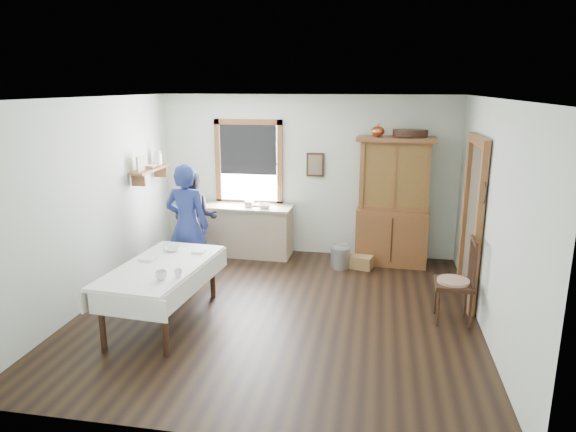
{
  "coord_description": "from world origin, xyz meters",
  "views": [
    {
      "loc": [
        1.21,
        -6.02,
        2.84
      ],
      "look_at": [
        0.07,
        0.3,
        1.2
      ],
      "focal_mm": 32.0,
      "sensor_mm": 36.0,
      "label": 1
    }
  ],
  "objects_px": {
    "pail": "(340,258)",
    "wicker_basket": "(361,262)",
    "spindle_chair": "(454,280)",
    "work_counter": "(248,230)",
    "china_hutch": "(393,202)",
    "dining_table": "(163,293)",
    "figure_dark": "(195,223)",
    "woman_blue": "(188,229)"
  },
  "relations": [
    {
      "from": "pail",
      "to": "wicker_basket",
      "type": "bearing_deg",
      "value": 4.81
    },
    {
      "from": "spindle_chair",
      "to": "work_counter",
      "type": "bearing_deg",
      "value": 148.2
    },
    {
      "from": "work_counter",
      "to": "wicker_basket",
      "type": "distance_m",
      "value": 2.0
    },
    {
      "from": "work_counter",
      "to": "pail",
      "type": "xyz_separation_m",
      "value": [
        1.61,
        -0.37,
        -0.27
      ]
    },
    {
      "from": "china_hutch",
      "to": "wicker_basket",
      "type": "xyz_separation_m",
      "value": [
        -0.46,
        -0.34,
        -0.93
      ]
    },
    {
      "from": "dining_table",
      "to": "work_counter",
      "type": "bearing_deg",
      "value": 81.82
    },
    {
      "from": "dining_table",
      "to": "spindle_chair",
      "type": "bearing_deg",
      "value": 10.02
    },
    {
      "from": "china_hutch",
      "to": "spindle_chair",
      "type": "distance_m",
      "value": 2.23
    },
    {
      "from": "dining_table",
      "to": "spindle_chair",
      "type": "relative_size",
      "value": 1.7
    },
    {
      "from": "work_counter",
      "to": "figure_dark",
      "type": "height_order",
      "value": "figure_dark"
    },
    {
      "from": "work_counter",
      "to": "china_hutch",
      "type": "distance_m",
      "value": 2.48
    },
    {
      "from": "china_hutch",
      "to": "wicker_basket",
      "type": "distance_m",
      "value": 1.09
    },
    {
      "from": "work_counter",
      "to": "wicker_basket",
      "type": "bearing_deg",
      "value": -8.2
    },
    {
      "from": "work_counter",
      "to": "dining_table",
      "type": "bearing_deg",
      "value": -96.43
    },
    {
      "from": "work_counter",
      "to": "wicker_basket",
      "type": "height_order",
      "value": "work_counter"
    },
    {
      "from": "china_hutch",
      "to": "wicker_basket",
      "type": "height_order",
      "value": "china_hutch"
    },
    {
      "from": "woman_blue",
      "to": "china_hutch",
      "type": "bearing_deg",
      "value": -148.65
    },
    {
      "from": "china_hutch",
      "to": "spindle_chair",
      "type": "bearing_deg",
      "value": -68.51
    },
    {
      "from": "pail",
      "to": "spindle_chair",
      "type": "bearing_deg",
      "value": -48.09
    },
    {
      "from": "china_hutch",
      "to": "figure_dark",
      "type": "distance_m",
      "value": 3.19
    },
    {
      "from": "work_counter",
      "to": "spindle_chair",
      "type": "relative_size",
      "value": 1.4
    },
    {
      "from": "china_hutch",
      "to": "work_counter",
      "type": "bearing_deg",
      "value": -177.81
    },
    {
      "from": "work_counter",
      "to": "wicker_basket",
      "type": "xyz_separation_m",
      "value": [
        1.95,
        -0.34,
        -0.33
      ]
    },
    {
      "from": "pail",
      "to": "figure_dark",
      "type": "relative_size",
      "value": 0.24
    },
    {
      "from": "wicker_basket",
      "to": "pail",
      "type": "bearing_deg",
      "value": -175.19
    },
    {
      "from": "work_counter",
      "to": "pail",
      "type": "bearing_deg",
      "value": -11.15
    },
    {
      "from": "wicker_basket",
      "to": "work_counter",
      "type": "bearing_deg",
      "value": 170.05
    },
    {
      "from": "woman_blue",
      "to": "figure_dark",
      "type": "xyz_separation_m",
      "value": [
        -0.18,
        0.77,
        -0.11
      ]
    },
    {
      "from": "spindle_chair",
      "to": "figure_dark",
      "type": "height_order",
      "value": "figure_dark"
    },
    {
      "from": "work_counter",
      "to": "figure_dark",
      "type": "relative_size",
      "value": 1.06
    },
    {
      "from": "dining_table",
      "to": "woman_blue",
      "type": "relative_size",
      "value": 1.11
    },
    {
      "from": "work_counter",
      "to": "spindle_chair",
      "type": "distance_m",
      "value": 3.74
    },
    {
      "from": "work_counter",
      "to": "figure_dark",
      "type": "xyz_separation_m",
      "value": [
        -0.7,
        -0.66,
        0.28
      ]
    },
    {
      "from": "pail",
      "to": "china_hutch",
      "type": "bearing_deg",
      "value": 24.83
    },
    {
      "from": "china_hutch",
      "to": "woman_blue",
      "type": "xyz_separation_m",
      "value": [
        -2.93,
        -1.42,
        -0.21
      ]
    },
    {
      "from": "dining_table",
      "to": "wicker_basket",
      "type": "distance_m",
      "value": 3.31
    },
    {
      "from": "wicker_basket",
      "to": "woman_blue",
      "type": "relative_size",
      "value": 0.21
    },
    {
      "from": "dining_table",
      "to": "figure_dark",
      "type": "bearing_deg",
      "value": 98.94
    },
    {
      "from": "woman_blue",
      "to": "wicker_basket",
      "type": "bearing_deg",
      "value": -150.87
    },
    {
      "from": "work_counter",
      "to": "pail",
      "type": "relative_size",
      "value": 4.52
    },
    {
      "from": "spindle_chair",
      "to": "figure_dark",
      "type": "relative_size",
      "value": 0.76
    },
    {
      "from": "pail",
      "to": "dining_table",
      "type": "bearing_deg",
      "value": -130.89
    }
  ]
}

